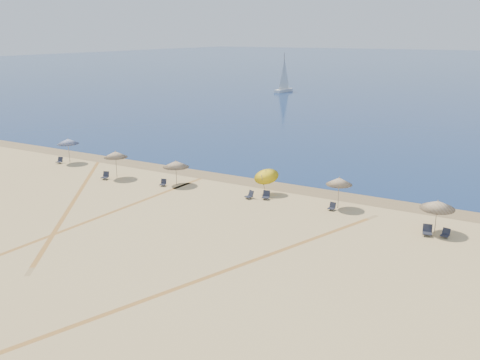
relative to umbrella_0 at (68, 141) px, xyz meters
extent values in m
plane|color=tan|center=(20.97, -20.86, -2.31)|extent=(160.00, 160.00, 0.00)
plane|color=#0C2151|center=(20.97, 204.14, -2.30)|extent=(500.00, 500.00, 0.00)
plane|color=olive|center=(20.97, 3.14, -2.30)|extent=(500.00, 500.00, 0.00)
cylinder|color=gray|center=(0.00, -0.02, -1.08)|extent=(0.05, 0.10, 2.46)
cone|color=white|center=(0.00, 0.00, 0.00)|extent=(2.19, 2.20, 0.59)
sphere|color=gray|center=(0.00, 0.00, 0.30)|extent=(0.08, 0.08, 0.08)
cylinder|color=gray|center=(8.31, -1.97, -1.09)|extent=(0.05, 0.05, 2.43)
cone|color=beige|center=(8.31, -1.97, -0.02)|extent=(2.21, 2.21, 0.55)
sphere|color=gray|center=(8.31, -1.97, 0.28)|extent=(0.08, 0.08, 0.08)
cylinder|color=gray|center=(14.51, -1.02, -1.27)|extent=(0.05, 0.05, 2.07)
cone|color=beige|center=(14.51, -1.02, -0.39)|extent=(2.34, 2.34, 0.55)
sphere|color=gray|center=(14.51, -1.02, -0.09)|extent=(0.08, 0.08, 0.08)
cylinder|color=gray|center=(22.76, 0.00, -1.36)|extent=(0.05, 0.95, 1.92)
cone|color=yellow|center=(22.76, 0.39, -0.54)|extent=(2.09, 2.12, 1.40)
sphere|color=gray|center=(22.76, 0.39, -0.24)|extent=(0.08, 0.08, 0.08)
cylinder|color=gray|center=(29.29, -0.11, -1.13)|extent=(0.05, 0.09, 2.35)
cone|color=beige|center=(29.29, -0.09, -0.11)|extent=(2.03, 2.04, 0.58)
sphere|color=gray|center=(29.29, -0.09, 0.19)|extent=(0.08, 0.08, 0.08)
cylinder|color=gray|center=(36.74, -1.78, -1.22)|extent=(0.05, 0.18, 2.17)
cone|color=beige|center=(36.74, -1.73, -0.29)|extent=(2.31, 2.34, 0.69)
sphere|color=gray|center=(36.74, -1.73, 0.01)|extent=(0.08, 0.08, 0.08)
cube|color=black|center=(-0.79, -0.73, -2.13)|extent=(0.66, 0.66, 0.05)
cube|color=black|center=(-0.85, -0.48, -1.89)|extent=(0.57, 0.32, 0.48)
cylinder|color=#A5A5AD|center=(-1.00, -0.98, -2.22)|extent=(0.02, 0.02, 0.18)
cylinder|color=#A5A5AD|center=(-0.58, -0.88, -2.22)|extent=(0.02, 0.02, 0.18)
cube|color=black|center=(7.66, -2.91, -2.12)|extent=(0.70, 0.70, 0.05)
cube|color=black|center=(7.59, -2.63, -1.86)|extent=(0.61, 0.35, 0.52)
cylinder|color=#A5A5AD|center=(7.44, -3.18, -2.21)|extent=(0.03, 0.03, 0.19)
cylinder|color=#A5A5AD|center=(7.88, -3.06, -2.21)|extent=(0.03, 0.03, 0.19)
cube|color=black|center=(13.72, -2.00, -2.14)|extent=(0.62, 0.62, 0.05)
cube|color=black|center=(13.65, -1.76, -1.93)|extent=(0.53, 0.32, 0.44)
cylinder|color=#A5A5AD|center=(13.53, -2.24, -2.22)|extent=(0.02, 0.02, 0.16)
cylinder|color=#A5A5AD|center=(13.91, -2.12, -2.22)|extent=(0.02, 0.02, 0.16)
cube|color=black|center=(22.10, -1.43, -2.13)|extent=(0.71, 0.71, 0.05)
cube|color=black|center=(22.21, -1.19, -1.89)|extent=(0.58, 0.40, 0.48)
cylinder|color=#A5A5AD|center=(21.90, -1.54, -2.22)|extent=(0.02, 0.02, 0.18)
cylinder|color=#A5A5AD|center=(22.30, -1.71, -2.22)|extent=(0.02, 0.02, 0.18)
cube|color=black|center=(23.41, -0.90, -2.12)|extent=(0.68, 0.68, 0.05)
cube|color=black|center=(23.35, -0.63, -1.87)|extent=(0.60, 0.33, 0.51)
cylinder|color=#A5A5AD|center=(23.19, -1.16, -2.21)|extent=(0.02, 0.02, 0.19)
cylinder|color=#A5A5AD|center=(23.64, -1.06, -2.21)|extent=(0.02, 0.02, 0.19)
cube|color=black|center=(29.03, -0.85, -2.15)|extent=(0.53, 0.53, 0.04)
cube|color=black|center=(29.05, -0.61, -1.93)|extent=(0.50, 0.22, 0.44)
cylinder|color=#A5A5AD|center=(28.83, -1.01, -2.23)|extent=(0.02, 0.02, 0.16)
cylinder|color=#A5A5AD|center=(29.22, -1.04, -2.23)|extent=(0.02, 0.02, 0.16)
cube|color=black|center=(36.40, -2.61, -2.11)|extent=(0.71, 0.71, 0.06)
cube|color=black|center=(36.34, -2.32, -1.84)|extent=(0.64, 0.33, 0.54)
cylinder|color=#A5A5AD|center=(36.16, -2.88, -2.21)|extent=(0.03, 0.03, 0.20)
cylinder|color=#A5A5AD|center=(36.64, -2.79, -2.21)|extent=(0.03, 0.03, 0.20)
cube|color=black|center=(37.48, -2.39, -2.14)|extent=(0.59, 0.59, 0.05)
cube|color=black|center=(37.53, -2.14, -1.92)|extent=(0.53, 0.28, 0.45)
cylinder|color=#A5A5AD|center=(37.28, -2.53, -2.22)|extent=(0.02, 0.02, 0.17)
cylinder|color=#A5A5AD|center=(37.68, -2.61, -2.22)|extent=(0.02, 0.02, 0.17)
cube|color=white|center=(-8.17, 71.82, -1.98)|extent=(2.20, 6.00, 0.64)
cylinder|color=gray|center=(-8.17, 71.82, 2.17)|extent=(0.13, 0.13, 8.52)
plane|color=tan|center=(14.47, -11.21, -2.30)|extent=(29.78, 29.78, 0.00)
plane|color=tan|center=(14.54, -10.11, -2.30)|extent=(29.78, 29.78, 0.00)
plane|color=tan|center=(26.98, -14.38, -2.30)|extent=(36.21, 36.21, 0.00)
plane|color=tan|center=(27.37, -13.35, -2.30)|extent=(36.21, 36.21, 0.00)
plane|color=tan|center=(9.64, -8.45, -2.30)|extent=(39.09, 39.09, 0.00)
plane|color=tan|center=(8.99, -7.56, -2.30)|extent=(39.09, 39.09, 0.00)
camera|label=1|loc=(41.01, -36.69, 10.88)|focal=38.23mm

